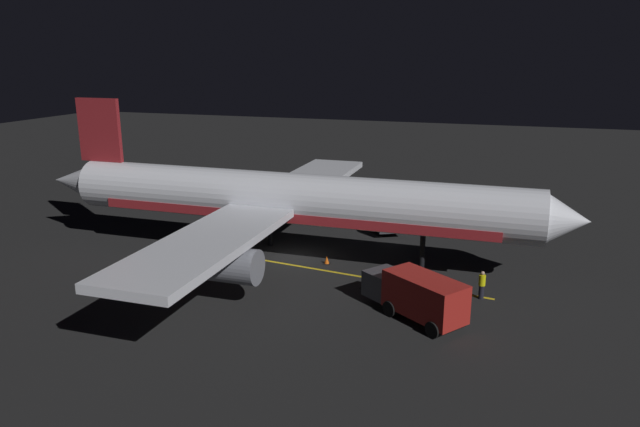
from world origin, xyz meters
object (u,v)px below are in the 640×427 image
at_px(traffic_cone_near_right, 471,235).
at_px(traffic_cone_under_wing, 364,284).
at_px(airliner, 285,201).
at_px(catering_truck, 381,214).
at_px(traffic_cone_near_left, 327,260).
at_px(baggage_truck, 417,296).
at_px(ground_crew_worker, 482,285).

relative_size(traffic_cone_near_right, traffic_cone_under_wing, 1.00).
xyz_separation_m(airliner, traffic_cone_under_wing, (3.80, 6.78, -3.97)).
distance_m(catering_truck, traffic_cone_near_right, 7.52).
bearing_deg(traffic_cone_under_wing, traffic_cone_near_left, -134.20).
bearing_deg(catering_truck, traffic_cone_near_left, -10.04).
bearing_deg(traffic_cone_near_left, catering_truck, 169.96).
height_order(traffic_cone_near_left, traffic_cone_under_wing, same).
bearing_deg(airliner, catering_truck, 152.02).
xyz_separation_m(catering_truck, traffic_cone_near_right, (0.44, 7.44, -1.01)).
xyz_separation_m(traffic_cone_near_left, traffic_cone_near_right, (-9.21, 9.15, 0.00)).
height_order(catering_truck, traffic_cone_near_left, catering_truck).
distance_m(baggage_truck, ground_crew_worker, 5.10).
relative_size(catering_truck, ground_crew_worker, 3.32).
distance_m(airliner, traffic_cone_near_right, 15.74).
xyz_separation_m(airliner, catering_truck, (-9.30, 4.94, -2.96)).
bearing_deg(traffic_cone_near_left, ground_crew_worker, 75.03).
height_order(airliner, traffic_cone_under_wing, airliner).
height_order(catering_truck, traffic_cone_under_wing, catering_truck).
bearing_deg(catering_truck, traffic_cone_near_right, 86.63).
xyz_separation_m(traffic_cone_near_left, traffic_cone_under_wing, (3.45, 3.55, 0.00)).
relative_size(airliner, ground_crew_worker, 22.73).
bearing_deg(traffic_cone_near_left, airliner, -96.09).
distance_m(ground_crew_worker, traffic_cone_near_left, 10.99).
bearing_deg(traffic_cone_under_wing, baggage_truck, 49.19).
bearing_deg(traffic_cone_near_right, airliner, -54.41).
bearing_deg(ground_crew_worker, baggage_truck, -40.10).
xyz_separation_m(airliner, baggage_truck, (7.06, 10.57, -2.90)).
height_order(baggage_truck, traffic_cone_near_left, baggage_truck).
xyz_separation_m(baggage_truck, traffic_cone_under_wing, (-3.27, -3.78, -1.07)).
bearing_deg(traffic_cone_under_wing, catering_truck, -172.00).
height_order(traffic_cone_near_right, traffic_cone_under_wing, same).
relative_size(catering_truck, traffic_cone_near_left, 10.51).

